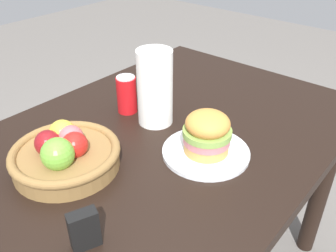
# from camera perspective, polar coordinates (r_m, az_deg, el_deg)

# --- Properties ---
(dining_table) EXTENTS (1.40, 0.90, 0.75)m
(dining_table) POSITION_cam_1_polar(r_m,az_deg,el_deg) (1.14, -2.53, -6.40)
(dining_table) COLOR black
(dining_table) RESTS_ON ground_plane
(plate) EXTENTS (0.25, 0.25, 0.01)m
(plate) POSITION_cam_1_polar(r_m,az_deg,el_deg) (1.03, 5.97, -4.11)
(plate) COLOR white
(plate) RESTS_ON dining_table
(sandwich) EXTENTS (0.14, 0.14, 0.12)m
(sandwich) POSITION_cam_1_polar(r_m,az_deg,el_deg) (0.99, 6.18, -1.01)
(sandwich) COLOR tan
(sandwich) RESTS_ON plate
(soda_can) EXTENTS (0.07, 0.07, 0.13)m
(soda_can) POSITION_cam_1_polar(r_m,az_deg,el_deg) (1.21, -6.53, 4.97)
(soda_can) COLOR red
(soda_can) RESTS_ON dining_table
(fruit_basket) EXTENTS (0.29, 0.29, 0.12)m
(fruit_basket) POSITION_cam_1_polar(r_m,az_deg,el_deg) (0.99, -15.91, -4.18)
(fruit_basket) COLOR olive
(fruit_basket) RESTS_ON dining_table
(paper_towel_roll) EXTENTS (0.11, 0.11, 0.24)m
(paper_towel_roll) POSITION_cam_1_polar(r_m,az_deg,el_deg) (1.12, -2.07, 6.03)
(paper_towel_roll) COLOR white
(paper_towel_roll) RESTS_ON dining_table
(napkin_holder) EXTENTS (0.07, 0.05, 0.09)m
(napkin_holder) POSITION_cam_1_polar(r_m,az_deg,el_deg) (0.78, -13.05, -15.61)
(napkin_holder) COLOR black
(napkin_holder) RESTS_ON dining_table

